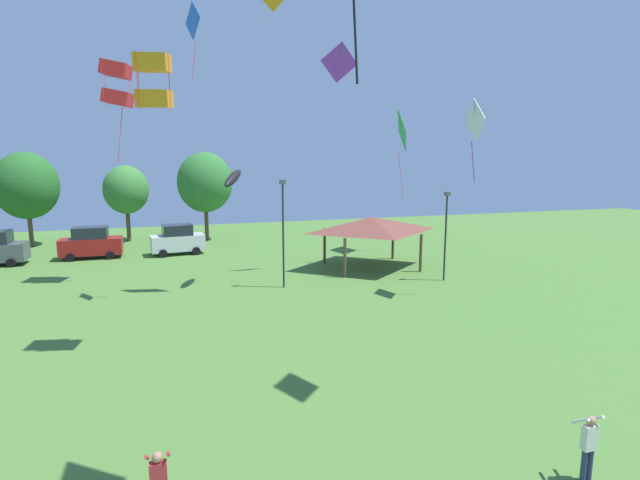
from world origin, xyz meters
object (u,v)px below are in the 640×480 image
(light_post_2, at_px, (446,230))
(treeline_tree_2, at_px, (126,190))
(park_pavilion, at_px, (371,224))
(treeline_tree_1, at_px, (26,186))
(kite_flying_2, at_px, (339,62))
(parked_car_third_from_left, at_px, (178,240))
(light_post_3, at_px, (283,228))
(kite_flying_7, at_px, (475,123))
(treeline_tree_3, at_px, (205,182))
(parked_car_second_from_left, at_px, (91,243))
(kite_flying_1, at_px, (402,132))
(kite_flying_10, at_px, (193,24))
(kite_flying_0, at_px, (233,178))
(kite_flying_8, at_px, (117,84))
(person_standing_near_foreground, at_px, (589,443))
(kite_flying_5, at_px, (154,81))

(light_post_2, height_order, treeline_tree_2, treeline_tree_2)
(park_pavilion, distance_m, light_post_2, 5.64)
(treeline_tree_1, bearing_deg, kite_flying_2, -36.58)
(park_pavilion, bearing_deg, kite_flying_2, -166.46)
(parked_car_third_from_left, xyz_separation_m, light_post_3, (5.90, -12.24, 2.45))
(kite_flying_2, relative_size, kite_flying_7, 0.57)
(parked_car_third_from_left, relative_size, treeline_tree_3, 0.53)
(kite_flying_2, distance_m, parked_car_third_from_left, 18.73)
(parked_car_second_from_left, height_order, treeline_tree_1, treeline_tree_1)
(parked_car_third_from_left, bearing_deg, light_post_3, -71.38)
(kite_flying_1, height_order, light_post_3, kite_flying_1)
(kite_flying_1, height_order, parked_car_third_from_left, kite_flying_1)
(light_post_2, relative_size, treeline_tree_3, 0.70)
(treeline_tree_1, bearing_deg, light_post_3, -47.20)
(kite_flying_1, xyz_separation_m, kite_flying_10, (-16.32, -9.60, 4.76))
(kite_flying_7, xyz_separation_m, parked_car_third_from_left, (-15.40, 17.00, -8.40))
(treeline_tree_2, relative_size, treeline_tree_3, 0.85)
(kite_flying_0, distance_m, treeline_tree_1, 23.63)
(kite_flying_7, bearing_deg, park_pavilion, 106.55)
(light_post_2, height_order, treeline_tree_1, treeline_tree_1)
(kite_flying_0, distance_m, kite_flying_1, 16.06)
(light_post_3, bearing_deg, treeline_tree_3, 99.87)
(kite_flying_8, bearing_deg, treeline_tree_2, 94.06)
(kite_flying_0, height_order, kite_flying_1, kite_flying_1)
(light_post_2, bearing_deg, treeline_tree_1, 143.59)
(kite_flying_10, distance_m, parked_car_second_from_left, 20.56)
(kite_flying_1, distance_m, kite_flying_8, 21.08)
(park_pavilion, distance_m, treeline_tree_3, 18.22)
(person_standing_near_foreground, bearing_deg, parked_car_second_from_left, 98.74)
(person_standing_near_foreground, bearing_deg, treeline_tree_1, 101.53)
(parked_car_third_from_left, relative_size, treeline_tree_2, 0.62)
(kite_flying_1, xyz_separation_m, park_pavilion, (-4.48, -4.79, -6.53))
(kite_flying_7, distance_m, light_post_2, 7.28)
(kite_flying_5, height_order, kite_flying_8, kite_flying_8)
(kite_flying_10, bearing_deg, light_post_3, 15.83)
(kite_flying_5, bearing_deg, kite_flying_2, 44.51)
(parked_car_third_from_left, relative_size, park_pavilion, 0.61)
(kite_flying_8, distance_m, treeline_tree_1, 19.09)
(parked_car_second_from_left, xyz_separation_m, parked_car_third_from_left, (6.38, -0.28, -0.02))
(kite_flying_8, relative_size, treeline_tree_2, 0.85)
(kite_flying_1, bearing_deg, kite_flying_5, -138.14)
(kite_flying_1, height_order, kite_flying_10, kite_flying_10)
(kite_flying_10, relative_size, treeline_tree_2, 0.54)
(kite_flying_8, bearing_deg, park_pavilion, -1.95)
(parked_car_second_from_left, bearing_deg, kite_flying_2, -30.61)
(treeline_tree_1, bearing_deg, kite_flying_7, -41.34)
(kite_flying_5, relative_size, kite_flying_10, 0.55)
(kite_flying_10, distance_m, treeline_tree_3, 21.73)
(light_post_3, xyz_separation_m, treeline_tree_1, (-17.99, 19.43, 1.62))
(kite_flying_7, xyz_separation_m, treeline_tree_2, (-19.60, 24.53, -4.87))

